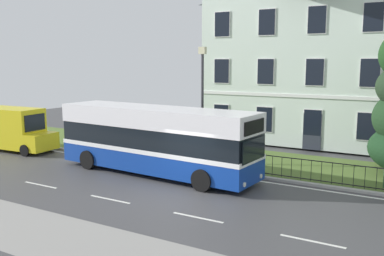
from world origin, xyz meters
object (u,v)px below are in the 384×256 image
Objects in this scene: single_decker_bus at (156,139)px; white_panel_van at (15,129)px; georgian_townhouse at (336,49)px; street_lamp_post at (202,97)px.

white_panel_van is (-10.62, 0.21, -0.37)m from single_decker_bus.
white_panel_van is (-15.82, -14.27, -4.94)m from georgian_townhouse.
white_panel_van is 0.83× the size of street_lamp_post.
georgian_townhouse reaches higher than white_panel_van.
white_panel_van is at bearing -167.88° from street_lamp_post.
street_lamp_post is at bearing 72.18° from single_decker_bus.
georgian_townhouse is 3.13× the size of white_panel_van.
georgian_townhouse is at bearing 73.99° from single_decker_bus.
georgian_townhouse is 2.58× the size of street_lamp_post.
georgian_townhouse reaches higher than single_decker_bus.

